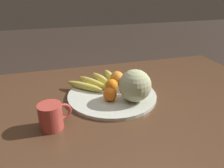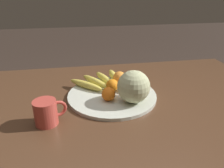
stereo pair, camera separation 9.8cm
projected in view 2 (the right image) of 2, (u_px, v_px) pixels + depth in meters
The scene contains 10 objects.
kitchen_table at pixel (130, 118), 1.02m from camera, with size 1.44×0.96×0.75m.
fruit_bowl at pixel (112, 95), 1.01m from camera, with size 0.41×0.41×0.01m.
melon at pixel (133, 87), 0.91m from camera, with size 0.14×0.14×0.14m.
banana_bunch at pixel (101, 80), 1.10m from camera, with size 0.26×0.25×0.03m.
orange_front_left at pixel (112, 85), 1.02m from camera, with size 0.06×0.06×0.06m.
orange_front_right at pixel (131, 80), 1.07m from camera, with size 0.06×0.06×0.06m.
orange_mid_center at pixel (131, 86), 1.02m from camera, with size 0.06×0.06×0.06m.
orange_back_left at pixel (108, 94), 0.94m from camera, with size 0.06×0.06×0.06m.
orange_back_right at pixel (119, 78), 1.09m from camera, with size 0.07×0.07×0.07m.
ceramic_mug at pixel (47, 112), 0.80m from camera, with size 0.12×0.09×0.10m.
Camera 2 is at (0.23, 0.83, 1.23)m, focal length 35.00 mm.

